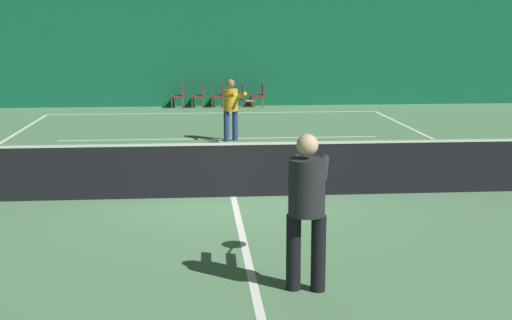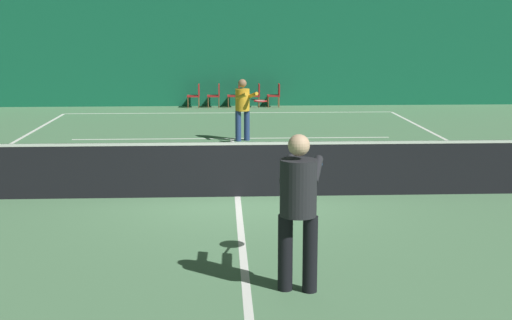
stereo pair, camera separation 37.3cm
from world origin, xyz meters
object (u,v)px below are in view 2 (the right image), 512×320
player_far (243,105)px  courtside_chair_4 (276,94)px  courtside_chair_0 (196,94)px  courtside_chair_3 (256,94)px  tennis_net (237,168)px  courtside_chair_1 (216,94)px  courtside_chair_2 (236,94)px  player_near (299,200)px

player_far → courtside_chair_4: (1.39, 7.52, -0.43)m
courtside_chair_0 → courtside_chair_4: same height
player_far → courtside_chair_3: player_far is taller
courtside_chair_3 → courtside_chair_4: 0.72m
tennis_net → player_far: player_far is taller
tennis_net → courtside_chair_3: tennis_net is taller
player_far → courtside_chair_1: size_ratio=1.87×
courtside_chair_3 → courtside_chair_4: bearing=90.0°
courtside_chair_3 → courtside_chair_2: bearing=-90.0°
courtside_chair_4 → player_far: bearing=-10.4°
player_far → courtside_chair_0: size_ratio=1.87×
player_near → courtside_chair_4: 17.94m
player_far → courtside_chair_2: 7.53m
tennis_net → courtside_chair_0: bearing=95.0°
tennis_net → player_near: bearing=-82.6°
player_far → courtside_chair_3: 7.56m
courtside_chair_1 → courtside_chair_4: size_ratio=1.00×
tennis_net → courtside_chair_3: bearing=85.9°
tennis_net → courtside_chair_1: size_ratio=14.29×
tennis_net → player_near: (0.57, -4.40, 0.51)m
player_far → player_near: bearing=-23.5°
player_near → player_far: player_near is taller
tennis_net → courtside_chair_2: (0.24, 13.50, -0.03)m
courtside_chair_4 → courtside_chair_0: bearing=-90.0°
player_far → courtside_chair_1: (-0.76, 7.52, -0.43)m
courtside_chair_1 → courtside_chair_2: bearing=90.0°
courtside_chair_0 → courtside_chair_2: (1.43, 0.00, 0.00)m
player_near → courtside_chair_3: bearing=12.2°
player_far → courtside_chair_3: bearing=149.8°
player_near → courtside_chair_4: (1.10, 17.90, -0.54)m
courtside_chair_3 → courtside_chair_1: bearing=-90.0°
courtside_chair_4 → courtside_chair_2: bearing=-90.0°
tennis_net → courtside_chair_4: (1.67, 13.50, -0.03)m
player_far → courtside_chair_4: size_ratio=1.87×
courtside_chair_0 → courtside_chair_4: (2.86, 0.00, 0.00)m
tennis_net → player_far: 6.00m
courtside_chair_2 → courtside_chair_0: bearing=-90.0°
courtside_chair_4 → tennis_net: bearing=-7.1°
tennis_net → player_near: player_near is taller
player_far → courtside_chair_2: player_far is taller
courtside_chair_2 → courtside_chair_4: size_ratio=1.00×
courtside_chair_1 → courtside_chair_4: (2.15, 0.00, 0.00)m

